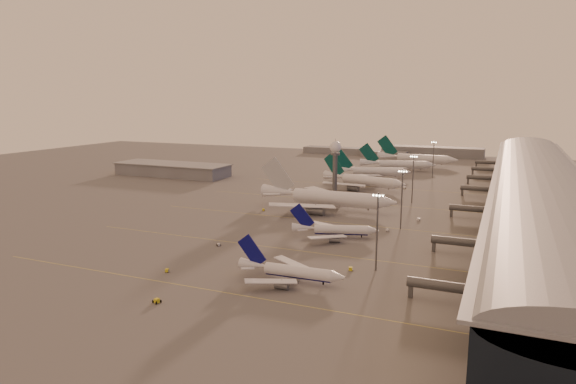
% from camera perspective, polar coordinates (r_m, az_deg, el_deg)
% --- Properties ---
extents(ground, '(700.00, 700.00, 0.00)m').
position_cam_1_polar(ground, '(187.21, -7.90, -6.31)').
color(ground, '#525050').
rests_on(ground, ground).
extents(taxiway_markings, '(180.00, 185.25, 0.02)m').
position_cam_1_polar(taxiway_markings, '(224.92, 6.17, -3.40)').
color(taxiway_markings, gold).
rests_on(taxiway_markings, ground).
extents(terminal, '(57.00, 362.00, 23.04)m').
position_cam_1_polar(terminal, '(266.93, 26.00, 0.10)').
color(terminal, black).
rests_on(terminal, ground).
extents(hangar, '(82.00, 27.00, 8.50)m').
position_cam_1_polar(hangar, '(365.89, -12.72, 2.48)').
color(hangar, slate).
rests_on(hangar, ground).
extents(radar_tower, '(6.40, 6.40, 31.10)m').
position_cam_1_polar(radar_tower, '(288.81, 5.26, 3.93)').
color(radar_tower, '#505256').
rests_on(radar_tower, ground).
extents(mast_a, '(3.60, 0.56, 25.00)m').
position_cam_1_polar(mast_a, '(162.05, 9.87, -3.99)').
color(mast_a, '#505256').
rests_on(mast_a, ground).
extents(mast_b, '(3.60, 0.56, 25.00)m').
position_cam_1_polar(mast_b, '(215.24, 12.53, -0.48)').
color(mast_b, '#505256').
rests_on(mast_b, ground).
extents(mast_c, '(3.60, 0.56, 25.00)m').
position_cam_1_polar(mast_c, '(269.50, 13.70, 1.65)').
color(mast_c, '#505256').
rests_on(mast_c, ground).
extents(mast_d, '(3.60, 0.56, 25.00)m').
position_cam_1_polar(mast_d, '(358.10, 15.84, 3.69)').
color(mast_d, '#505256').
rests_on(mast_d, ground).
extents(distant_horizon, '(165.00, 37.50, 9.00)m').
position_cam_1_polar(distant_horizon, '(489.19, 12.47, 4.41)').
color(distant_horizon, slate).
rests_on(distant_horizon, ground).
extents(narrowbody_near, '(33.95, 27.10, 13.26)m').
position_cam_1_polar(narrowbody_near, '(153.37, 0.30, -8.99)').
color(narrowbody_near, white).
rests_on(narrowbody_near, ground).
extents(narrowbody_mid, '(33.41, 26.25, 13.46)m').
position_cam_1_polar(narrowbody_mid, '(199.97, 5.25, -4.35)').
color(narrowbody_mid, white).
rests_on(narrowbody_mid, ground).
extents(widebody_white, '(69.58, 55.75, 24.48)m').
position_cam_1_polar(widebody_white, '(249.71, 4.37, -0.98)').
color(widebody_white, white).
rests_on(widebody_white, ground).
extents(greentail_a, '(54.94, 43.80, 20.40)m').
position_cam_1_polar(greentail_a, '(309.49, 8.40, 1.06)').
color(greentail_a, white).
rests_on(greentail_a, ground).
extents(greentail_b, '(51.57, 41.21, 18.99)m').
position_cam_1_polar(greentail_b, '(350.78, 9.33, 2.10)').
color(greentail_b, white).
rests_on(greentail_b, ground).
extents(greentail_c, '(55.35, 44.23, 20.38)m').
position_cam_1_polar(greentail_c, '(388.16, 12.09, 2.85)').
color(greentail_c, white).
rests_on(greentail_c, ground).
extents(greentail_d, '(64.58, 52.07, 23.45)m').
position_cam_1_polar(greentail_d, '(422.46, 14.14, 3.44)').
color(greentail_d, white).
rests_on(greentail_d, ground).
extents(gsv_truck_a, '(5.77, 3.79, 2.19)m').
position_cam_1_polar(gsv_truck_a, '(165.95, -13.16, -8.31)').
color(gsv_truck_a, yellow).
rests_on(gsv_truck_a, ground).
extents(gsv_tug_near, '(3.46, 4.54, 1.15)m').
position_cam_1_polar(gsv_tug_near, '(143.38, -14.37, -11.65)').
color(gsv_tug_near, yellow).
rests_on(gsv_tug_near, ground).
extents(gsv_catering_a, '(6.11, 4.01, 4.62)m').
position_cam_1_polar(gsv_catering_a, '(163.87, 7.07, -7.91)').
color(gsv_catering_a, yellow).
rests_on(gsv_catering_a, ground).
extents(gsv_tug_mid, '(3.67, 3.38, 0.90)m').
position_cam_1_polar(gsv_tug_mid, '(190.93, -7.72, -5.83)').
color(gsv_tug_mid, silver).
rests_on(gsv_tug_mid, ground).
extents(gsv_truck_b, '(5.40, 3.50, 2.05)m').
position_cam_1_polar(gsv_truck_b, '(212.85, 11.06, -4.05)').
color(gsv_truck_b, silver).
rests_on(gsv_truck_b, ground).
extents(gsv_truck_c, '(5.88, 4.28, 2.25)m').
position_cam_1_polar(gsv_truck_c, '(246.37, -2.64, -1.85)').
color(gsv_truck_c, yellow).
rests_on(gsv_truck_c, ground).
extents(gsv_catering_b, '(5.66, 3.96, 4.26)m').
position_cam_1_polar(gsv_catering_b, '(234.07, 14.39, -2.59)').
color(gsv_catering_b, silver).
rests_on(gsv_catering_b, ground).
extents(gsv_tug_far, '(3.52, 4.50, 1.13)m').
position_cam_1_polar(gsv_tug_far, '(263.36, 6.03, -1.22)').
color(gsv_tug_far, '#5C5F62').
rests_on(gsv_tug_far, ground).
extents(gsv_truck_d, '(2.11, 5.10, 2.02)m').
position_cam_1_polar(gsv_truck_d, '(304.75, 3.06, 0.52)').
color(gsv_truck_d, silver).
rests_on(gsv_truck_d, ground).
extents(gsv_tug_hangar, '(3.44, 2.14, 0.96)m').
position_cam_1_polar(gsv_tug_hangar, '(314.17, 12.83, 0.47)').
color(gsv_tug_hangar, silver).
rests_on(gsv_tug_hangar, ground).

